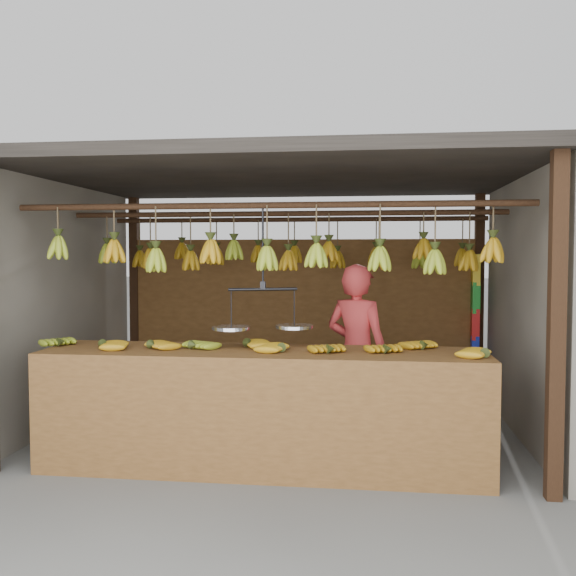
# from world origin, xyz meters

# --- Properties ---
(ground) EXTENTS (80.00, 80.00, 0.00)m
(ground) POSITION_xyz_m (0.00, 0.00, 0.00)
(ground) COLOR #5B5B57
(stall) EXTENTS (4.30, 3.30, 2.40)m
(stall) POSITION_xyz_m (0.00, 0.33, 1.97)
(stall) COLOR black
(stall) RESTS_ON ground
(counter) EXTENTS (3.51, 0.76, 0.96)m
(counter) POSITION_xyz_m (-0.01, -1.23, 0.71)
(counter) COLOR brown
(counter) RESTS_ON ground
(hanging_bananas) EXTENTS (3.64, 2.24, 0.39)m
(hanging_bananas) POSITION_xyz_m (-0.00, -0.01, 1.61)
(hanging_bananas) COLOR #92A523
(hanging_bananas) RESTS_ON ground
(balance_scale) EXTENTS (0.75, 0.44, 0.95)m
(balance_scale) POSITION_xyz_m (-0.03, -1.00, 1.11)
(balance_scale) COLOR black
(balance_scale) RESTS_ON ground
(vendor) EXTENTS (0.67, 0.57, 1.54)m
(vendor) POSITION_xyz_m (0.68, -0.30, 0.77)
(vendor) COLOR #BF3333
(vendor) RESTS_ON ground
(bag_bundles) EXTENTS (0.08, 0.26, 1.23)m
(bag_bundles) POSITION_xyz_m (1.94, 1.35, 1.01)
(bag_bundles) COLOR yellow
(bag_bundles) RESTS_ON ground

